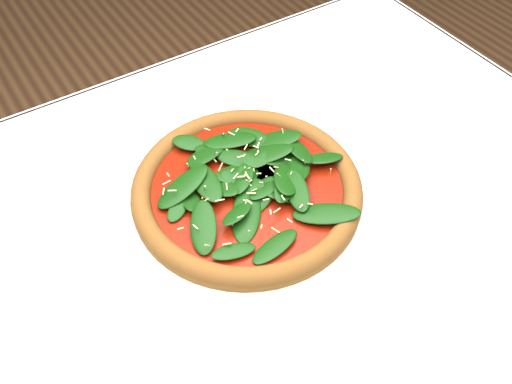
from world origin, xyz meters
TOP-DOWN VIEW (x-y plane):
  - dining_table at (0.00, 0.00)m, footprint 1.21×0.81m
  - plate at (0.06, 0.04)m, footprint 0.37×0.37m
  - pizza at (0.06, 0.04)m, footprint 0.37×0.37m
  - saucer_far at (0.35, 0.15)m, footprint 0.13×0.13m

SIDE VIEW (x-z plane):
  - dining_table at x=0.00m, z-range 0.27..1.02m
  - saucer_far at x=0.35m, z-range 0.75..0.76m
  - plate at x=0.06m, z-range 0.75..0.77m
  - pizza at x=0.06m, z-range 0.76..0.80m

